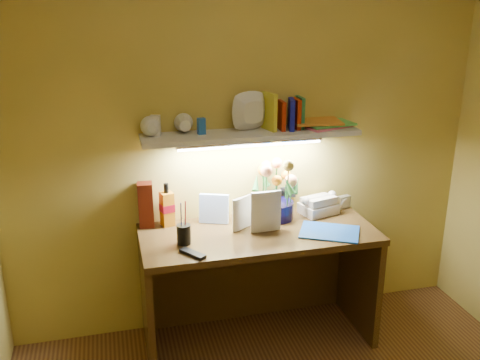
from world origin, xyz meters
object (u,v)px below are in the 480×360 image
(telephone, at_px, (319,203))
(whisky_bottle, at_px, (167,205))
(desk, at_px, (258,287))
(desk_clock, at_px, (344,202))
(flower_bouquet, at_px, (276,189))

(telephone, distance_m, whisky_bottle, 0.97)
(desk, xyz_separation_m, telephone, (0.45, 0.18, 0.44))
(telephone, distance_m, desk_clock, 0.20)
(desk, xyz_separation_m, desk_clock, (0.65, 0.22, 0.42))
(telephone, bearing_deg, flower_bouquet, 166.54)
(telephone, xyz_separation_m, desk_clock, (0.20, 0.05, -0.03))
(whisky_bottle, bearing_deg, desk, -23.84)
(desk, relative_size, desk_clock, 16.92)
(flower_bouquet, relative_size, telephone, 1.73)
(desk_clock, bearing_deg, telephone, 178.46)
(desk, distance_m, telephone, 0.66)
(desk_clock, xyz_separation_m, whisky_bottle, (-1.16, 0.00, 0.09))
(flower_bouquet, relative_size, desk_clock, 4.64)
(flower_bouquet, bearing_deg, telephone, 1.95)
(flower_bouquet, xyz_separation_m, desk_clock, (0.49, 0.06, -0.15))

